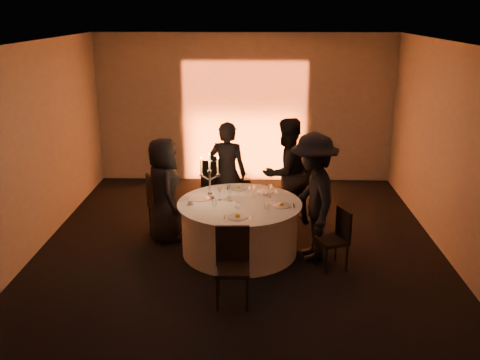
{
  "coord_description": "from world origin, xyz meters",
  "views": [
    {
      "loc": [
        0.22,
        -7.22,
        3.45
      ],
      "look_at": [
        0.0,
        0.2,
        1.05
      ],
      "focal_mm": 40.0,
      "sensor_mm": 36.0,
      "label": 1
    }
  ],
  "objects_px": {
    "candelabra": "(210,183)",
    "banquet_table": "(240,227)",
    "chair_left": "(159,202)",
    "chair_back_left": "(215,184)",
    "chair_right": "(337,236)",
    "guest_left": "(164,190)",
    "coffee_cup": "(190,203)",
    "chair_back_right": "(302,187)",
    "guest_back_right": "(286,173)",
    "guest_back_left": "(227,174)",
    "chair_front": "(232,261)",
    "guest_right": "(313,197)"
  },
  "relations": [
    {
      "from": "chair_back_right",
      "to": "guest_back_right",
      "type": "xyz_separation_m",
      "value": [
        -0.28,
        -0.16,
        0.3
      ]
    },
    {
      "from": "guest_back_right",
      "to": "candelabra",
      "type": "distance_m",
      "value": 1.49
    },
    {
      "from": "chair_front",
      "to": "guest_back_right",
      "type": "xyz_separation_m",
      "value": [
        0.77,
        2.45,
        0.37
      ]
    },
    {
      "from": "chair_left",
      "to": "chair_back_left",
      "type": "relative_size",
      "value": 1.0
    },
    {
      "from": "candelabra",
      "to": "banquet_table",
      "type": "bearing_deg",
      "value": -17.72
    },
    {
      "from": "chair_back_left",
      "to": "guest_left",
      "type": "xyz_separation_m",
      "value": [
        -0.7,
        -1.1,
        0.25
      ]
    },
    {
      "from": "coffee_cup",
      "to": "banquet_table",
      "type": "bearing_deg",
      "value": 8.13
    },
    {
      "from": "chair_back_right",
      "to": "guest_back_right",
      "type": "relative_size",
      "value": 0.58
    },
    {
      "from": "chair_left",
      "to": "guest_back_right",
      "type": "height_order",
      "value": "guest_back_right"
    },
    {
      "from": "chair_right",
      "to": "guest_back_left",
      "type": "height_order",
      "value": "guest_back_left"
    },
    {
      "from": "banquet_table",
      "to": "chair_front",
      "type": "bearing_deg",
      "value": -91.86
    },
    {
      "from": "chair_front",
      "to": "coffee_cup",
      "type": "height_order",
      "value": "chair_front"
    },
    {
      "from": "guest_right",
      "to": "candelabra",
      "type": "height_order",
      "value": "guest_right"
    },
    {
      "from": "chair_back_right",
      "to": "chair_left",
      "type": "bearing_deg",
      "value": -19.9
    },
    {
      "from": "chair_front",
      "to": "guest_back_left",
      "type": "relative_size",
      "value": 0.55
    },
    {
      "from": "chair_front",
      "to": "guest_back_right",
      "type": "bearing_deg",
      "value": 70.88
    },
    {
      "from": "chair_back_right",
      "to": "candelabra",
      "type": "bearing_deg",
      "value": 1.0
    },
    {
      "from": "guest_back_right",
      "to": "candelabra",
      "type": "height_order",
      "value": "guest_back_right"
    },
    {
      "from": "guest_back_left",
      "to": "guest_back_right",
      "type": "xyz_separation_m",
      "value": [
        0.96,
        -0.05,
        0.04
      ]
    },
    {
      "from": "chair_back_right",
      "to": "chair_front",
      "type": "height_order",
      "value": "chair_back_right"
    },
    {
      "from": "guest_left",
      "to": "coffee_cup",
      "type": "bearing_deg",
      "value": -157.9
    },
    {
      "from": "chair_front",
      "to": "guest_left",
      "type": "relative_size",
      "value": 0.58
    },
    {
      "from": "coffee_cup",
      "to": "guest_back_right",
      "type": "bearing_deg",
      "value": 39.4
    },
    {
      "from": "chair_left",
      "to": "chair_back_right",
      "type": "height_order",
      "value": "chair_back_right"
    },
    {
      "from": "guest_back_left",
      "to": "guest_back_right",
      "type": "height_order",
      "value": "guest_back_right"
    },
    {
      "from": "guest_back_right",
      "to": "coffee_cup",
      "type": "bearing_deg",
      "value": 5.3
    },
    {
      "from": "chair_right",
      "to": "guest_back_right",
      "type": "xyz_separation_m",
      "value": [
        -0.62,
        1.53,
        0.43
      ]
    },
    {
      "from": "chair_left",
      "to": "chair_right",
      "type": "xyz_separation_m",
      "value": [
        2.63,
        -1.03,
        -0.08
      ]
    },
    {
      "from": "chair_back_left",
      "to": "chair_right",
      "type": "bearing_deg",
      "value": 147.94
    },
    {
      "from": "banquet_table",
      "to": "candelabra",
      "type": "relative_size",
      "value": 2.52
    },
    {
      "from": "coffee_cup",
      "to": "candelabra",
      "type": "height_order",
      "value": "candelabra"
    },
    {
      "from": "guest_left",
      "to": "guest_back_left",
      "type": "height_order",
      "value": "guest_back_left"
    },
    {
      "from": "guest_left",
      "to": "chair_left",
      "type": "bearing_deg",
      "value": 18.6
    },
    {
      "from": "chair_back_left",
      "to": "guest_left",
      "type": "height_order",
      "value": "guest_left"
    },
    {
      "from": "guest_right",
      "to": "guest_left",
      "type": "bearing_deg",
      "value": -112.79
    },
    {
      "from": "chair_front",
      "to": "candelabra",
      "type": "xyz_separation_m",
      "value": [
        -0.39,
        1.52,
        0.49
      ]
    },
    {
      "from": "chair_right",
      "to": "coffee_cup",
      "type": "relative_size",
      "value": 7.7
    },
    {
      "from": "guest_back_right",
      "to": "candelabra",
      "type": "relative_size",
      "value": 2.52
    },
    {
      "from": "chair_left",
      "to": "coffee_cup",
      "type": "bearing_deg",
      "value": -165.41
    },
    {
      "from": "banquet_table",
      "to": "chair_back_right",
      "type": "xyz_separation_m",
      "value": [
        1.0,
        1.23,
        0.21
      ]
    },
    {
      "from": "chair_back_right",
      "to": "guest_left",
      "type": "bearing_deg",
      "value": -15.57
    },
    {
      "from": "candelabra",
      "to": "chair_left",
      "type": "bearing_deg",
      "value": 153.16
    },
    {
      "from": "banquet_table",
      "to": "chair_right",
      "type": "bearing_deg",
      "value": -18.85
    },
    {
      "from": "guest_back_left",
      "to": "guest_back_right",
      "type": "bearing_deg",
      "value": -170.94
    },
    {
      "from": "banquet_table",
      "to": "chair_left",
      "type": "height_order",
      "value": "chair_left"
    },
    {
      "from": "chair_back_right",
      "to": "candelabra",
      "type": "relative_size",
      "value": 1.47
    },
    {
      "from": "chair_back_right",
      "to": "coffee_cup",
      "type": "xyz_separation_m",
      "value": [
        -1.7,
        -1.33,
        0.2
      ]
    },
    {
      "from": "banquet_table",
      "to": "chair_front",
      "type": "xyz_separation_m",
      "value": [
        -0.04,
        -1.38,
        0.15
      ]
    },
    {
      "from": "chair_right",
      "to": "chair_front",
      "type": "xyz_separation_m",
      "value": [
        -1.39,
        -0.92,
        0.06
      ]
    },
    {
      "from": "banquet_table",
      "to": "guest_right",
      "type": "height_order",
      "value": "guest_right"
    }
  ]
}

